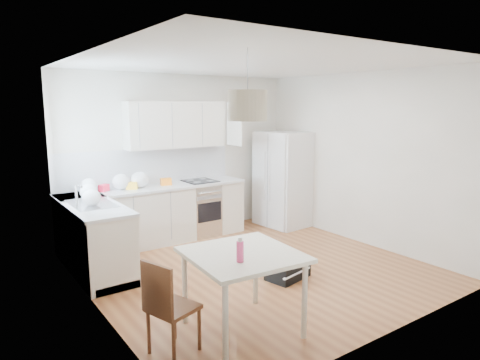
# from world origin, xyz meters

# --- Properties ---
(floor) EXTENTS (4.20, 4.20, 0.00)m
(floor) POSITION_xyz_m (0.00, 0.00, 0.00)
(floor) COLOR brown
(floor) RESTS_ON ground
(ceiling) EXTENTS (4.20, 4.20, 0.00)m
(ceiling) POSITION_xyz_m (0.00, 0.00, 2.70)
(ceiling) COLOR white
(ceiling) RESTS_ON wall_back
(wall_back) EXTENTS (4.20, 0.00, 4.20)m
(wall_back) POSITION_xyz_m (0.00, 2.10, 1.35)
(wall_back) COLOR beige
(wall_back) RESTS_ON floor
(wall_left) EXTENTS (0.00, 4.20, 4.20)m
(wall_left) POSITION_xyz_m (-2.10, 0.00, 1.35)
(wall_left) COLOR beige
(wall_left) RESTS_ON floor
(wall_right) EXTENTS (0.00, 4.20, 4.20)m
(wall_right) POSITION_xyz_m (2.10, 0.00, 1.35)
(wall_right) COLOR beige
(wall_right) RESTS_ON floor
(window_glassblock) EXTENTS (0.02, 1.00, 1.00)m
(window_glassblock) POSITION_xyz_m (-2.09, 1.15, 1.75)
(window_glassblock) COLOR #BFE0F9
(window_glassblock) RESTS_ON wall_left
(cabinets_back) EXTENTS (3.00, 0.60, 0.88)m
(cabinets_back) POSITION_xyz_m (-0.60, 1.80, 0.44)
(cabinets_back) COLOR beige
(cabinets_back) RESTS_ON floor
(cabinets_left) EXTENTS (0.60, 1.80, 0.88)m
(cabinets_left) POSITION_xyz_m (-1.80, 1.20, 0.44)
(cabinets_left) COLOR beige
(cabinets_left) RESTS_ON floor
(counter_back) EXTENTS (3.02, 0.64, 0.04)m
(counter_back) POSITION_xyz_m (-0.60, 1.80, 0.90)
(counter_back) COLOR silver
(counter_back) RESTS_ON cabinets_back
(counter_left) EXTENTS (0.64, 1.82, 0.04)m
(counter_left) POSITION_xyz_m (-1.80, 1.20, 0.90)
(counter_left) COLOR silver
(counter_left) RESTS_ON cabinets_left
(backsplash_back) EXTENTS (3.00, 0.01, 0.58)m
(backsplash_back) POSITION_xyz_m (-0.60, 2.09, 1.21)
(backsplash_back) COLOR white
(backsplash_back) RESTS_ON wall_back
(backsplash_left) EXTENTS (0.01, 1.80, 0.58)m
(backsplash_left) POSITION_xyz_m (-2.09, 1.20, 1.21)
(backsplash_left) COLOR white
(backsplash_left) RESTS_ON wall_left
(upper_cabinets) EXTENTS (1.70, 0.32, 0.75)m
(upper_cabinets) POSITION_xyz_m (-0.15, 1.94, 1.88)
(upper_cabinets) COLOR beige
(upper_cabinets) RESTS_ON wall_back
(range_oven) EXTENTS (0.50, 0.61, 0.88)m
(range_oven) POSITION_xyz_m (0.20, 1.80, 0.44)
(range_oven) COLOR silver
(range_oven) RESTS_ON floor
(sink) EXTENTS (0.50, 0.80, 0.16)m
(sink) POSITION_xyz_m (-1.80, 1.15, 0.92)
(sink) COLOR silver
(sink) RESTS_ON counter_left
(refrigerator) EXTENTS (0.89, 0.92, 1.72)m
(refrigerator) POSITION_xyz_m (1.75, 1.43, 0.86)
(refrigerator) COLOR white
(refrigerator) RESTS_ON floor
(dining_table) EXTENTS (1.08, 1.08, 0.79)m
(dining_table) POSITION_xyz_m (-1.07, -1.23, 0.71)
(dining_table) COLOR beige
(dining_table) RESTS_ON floor
(dining_chair) EXTENTS (0.47, 0.47, 0.88)m
(dining_chair) POSITION_xyz_m (-1.79, -1.19, 0.44)
(dining_chair) COLOR #4F2817
(dining_chair) RESTS_ON floor
(drink_bottle) EXTENTS (0.08, 0.08, 0.23)m
(drink_bottle) POSITION_xyz_m (-1.23, -1.41, 0.91)
(drink_bottle) COLOR #D93C74
(drink_bottle) RESTS_ON dining_table
(gym_bag) EXTENTS (0.60, 0.45, 0.25)m
(gym_bag) POSITION_xyz_m (0.14, -0.51, 0.12)
(gym_bag) COLOR black
(gym_bag) RESTS_ON floor
(pendant_lamp) EXTENTS (0.43, 0.43, 0.28)m
(pendant_lamp) POSITION_xyz_m (-0.96, -1.15, 2.18)
(pendant_lamp) COLOR #BAAF8F
(pendant_lamp) RESTS_ON ceiling
(grocery_bag_a) EXTENTS (0.25, 0.21, 0.22)m
(grocery_bag_a) POSITION_xyz_m (-1.63, 1.82, 1.03)
(grocery_bag_a) COLOR white
(grocery_bag_a) RESTS_ON counter_back
(grocery_bag_b) EXTENTS (0.27, 0.23, 0.24)m
(grocery_bag_b) POSITION_xyz_m (-1.14, 1.86, 1.04)
(grocery_bag_b) COLOR white
(grocery_bag_b) RESTS_ON counter_back
(grocery_bag_c) EXTENTS (0.28, 0.24, 0.25)m
(grocery_bag_c) POSITION_xyz_m (-0.85, 1.83, 1.05)
(grocery_bag_c) COLOR white
(grocery_bag_c) RESTS_ON counter_back
(grocery_bag_d) EXTENTS (0.24, 0.20, 0.21)m
(grocery_bag_d) POSITION_xyz_m (-1.74, 1.44, 1.03)
(grocery_bag_d) COLOR white
(grocery_bag_d) RESTS_ON counter_back
(grocery_bag_e) EXTENTS (0.24, 0.20, 0.21)m
(grocery_bag_e) POSITION_xyz_m (-1.83, 1.03, 1.03)
(grocery_bag_e) COLOR white
(grocery_bag_e) RESTS_ON counter_left
(snack_orange) EXTENTS (0.19, 0.14, 0.12)m
(snack_orange) POSITION_xyz_m (-0.43, 1.80, 0.98)
(snack_orange) COLOR orange
(snack_orange) RESTS_ON counter_back
(snack_yellow) EXTENTS (0.20, 0.17, 0.11)m
(snack_yellow) POSITION_xyz_m (-1.00, 1.79, 0.98)
(snack_yellow) COLOR yellow
(snack_yellow) RESTS_ON counter_back
(snack_red) EXTENTS (0.18, 0.16, 0.10)m
(snack_red) POSITION_xyz_m (-1.41, 1.87, 0.97)
(snack_red) COLOR red
(snack_red) RESTS_ON counter_back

